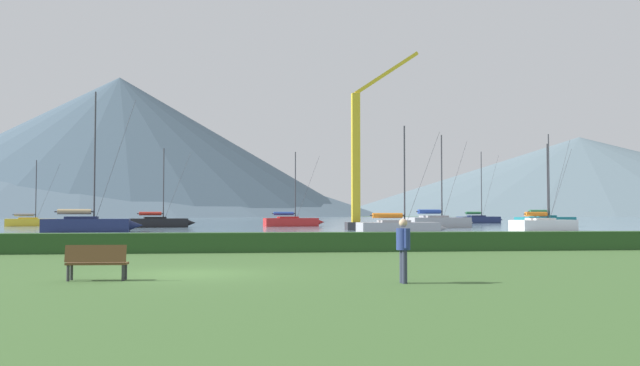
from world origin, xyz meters
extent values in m
plane|color=#3D602D|center=(0.00, 0.00, 0.00)|extent=(1000.00, 1000.00, 0.00)
cube|color=slate|center=(0.00, 137.00, 0.00)|extent=(320.00, 246.00, 0.00)
cube|color=#284C23|center=(0.00, 11.00, 0.44)|extent=(80.00, 1.20, 0.89)
cube|color=#9E9EA3|center=(14.31, 33.25, 0.50)|extent=(6.54, 2.74, 1.00)
cone|color=#9E9EA3|center=(17.94, 33.58, 0.50)|extent=(1.16, 0.94, 0.85)
cube|color=gray|center=(13.95, 33.22, 0.87)|extent=(2.49, 1.73, 0.64)
cylinder|color=#333338|center=(14.86, 33.30, 4.64)|extent=(0.13, 0.13, 8.18)
cylinder|color=#333338|center=(13.43, 33.18, 1.55)|extent=(2.87, 0.36, 0.11)
cylinder|color=orange|center=(13.43, 33.18, 1.55)|extent=(2.46, 0.62, 0.40)
cylinder|color=#333338|center=(16.35, 33.44, 4.43)|extent=(3.02, 0.30, 7.78)
cube|color=navy|center=(-12.02, 45.13, 0.60)|extent=(7.84, 3.29, 1.20)
cone|color=navy|center=(-7.67, 45.52, 0.60)|extent=(1.40, 1.13, 1.02)
cube|color=#1B2449|center=(-12.46, 45.09, 1.04)|extent=(2.99, 2.08, 0.76)
cylinder|color=#333338|center=(-11.37, 45.19, 6.81)|extent=(0.15, 0.15, 12.29)
cylinder|color=#333338|center=(-13.08, 45.04, 1.86)|extent=(3.44, 0.44, 0.13)
cylinder|color=tan|center=(-13.08, 45.04, 1.86)|extent=(2.95, 0.74, 0.48)
cylinder|color=#333338|center=(-9.58, 45.35, 6.50)|extent=(3.62, 0.36, 11.69)
cube|color=red|center=(8.64, 67.67, 0.54)|extent=(7.03, 3.25, 1.06)
cone|color=red|center=(12.47, 68.22, 0.54)|extent=(1.28, 1.06, 0.90)
cube|color=#A52020|center=(8.26, 67.62, 0.92)|extent=(2.72, 1.96, 0.68)
cylinder|color=#333338|center=(9.21, 67.76, 5.06)|extent=(0.14, 0.14, 8.95)
cylinder|color=#333338|center=(7.70, 67.54, 1.65)|extent=(3.03, 0.54, 0.12)
cylinder|color=#2847A3|center=(7.70, 67.54, 1.65)|extent=(2.62, 0.79, 0.43)
cylinder|color=#333338|center=(10.79, 67.98, 4.84)|extent=(3.19, 0.48, 8.51)
cube|color=#19707A|center=(39.79, 61.39, 0.61)|extent=(8.14, 4.96, 1.21)
cone|color=#19707A|center=(43.96, 62.80, 0.61)|extent=(1.58, 1.40, 1.03)
cube|color=#16646E|center=(39.37, 61.25, 1.05)|extent=(3.30, 2.67, 0.77)
cylinder|color=#333338|center=(40.41, 61.60, 6.12)|extent=(0.15, 0.15, 10.91)
cylinder|color=#333338|center=(38.77, 61.05, 1.87)|extent=(3.33, 1.23, 0.13)
cylinder|color=#2D7542|center=(38.77, 61.05, 1.87)|extent=(2.95, 1.40, 0.48)
cylinder|color=#333338|center=(42.14, 62.18, 5.85)|extent=(3.48, 1.20, 10.37)
cube|color=black|center=(-7.52, 63.88, 0.54)|extent=(7.11, 3.67, 1.07)
cone|color=black|center=(-3.73, 64.68, 0.54)|extent=(1.32, 1.12, 0.91)
cube|color=black|center=(-7.90, 63.80, 0.92)|extent=(2.80, 2.11, 0.68)
cylinder|color=#333338|center=(-6.95, 64.00, 5.03)|extent=(0.14, 0.14, 8.88)
cylinder|color=#333338|center=(-8.44, 63.69, 1.65)|extent=(3.01, 0.74, 0.12)
cylinder|color=red|center=(-8.44, 63.69, 1.65)|extent=(2.63, 0.95, 0.43)
cylinder|color=#333338|center=(-5.39, 64.33, 4.80)|extent=(3.16, 0.69, 8.45)
cube|color=gold|center=(-24.57, 73.07, 0.48)|extent=(6.41, 3.23, 0.96)
cone|color=gold|center=(-21.13, 73.74, 0.48)|extent=(1.19, 1.00, 0.82)
cube|color=gold|center=(-24.91, 73.00, 0.83)|extent=(2.51, 1.88, 0.61)
cylinder|color=#333338|center=(-24.05, 73.17, 4.55)|extent=(0.12, 0.12, 8.04)
cylinder|color=#333338|center=(-25.40, 72.91, 1.49)|extent=(2.72, 0.63, 0.10)
cylinder|color=gray|center=(-25.40, 72.91, 1.49)|extent=(2.37, 0.83, 0.38)
cylinder|color=#333338|center=(-22.63, 73.45, 4.35)|extent=(2.86, 0.58, 7.65)
cube|color=white|center=(31.35, 43.80, 0.53)|extent=(7.08, 4.20, 1.05)
cone|color=white|center=(35.01, 44.95, 0.53)|extent=(1.36, 1.20, 0.90)
cube|color=silver|center=(30.99, 43.69, 0.91)|extent=(2.86, 2.28, 0.67)
cylinder|color=#333338|center=(31.90, 43.97, 4.56)|extent=(0.13, 0.13, 7.96)
cylinder|color=#333338|center=(30.46, 43.52, 1.63)|extent=(2.91, 1.01, 0.11)
cylinder|color=orange|center=(30.46, 43.52, 1.63)|extent=(2.57, 1.17, 0.42)
cylinder|color=#333338|center=(33.41, 44.45, 4.36)|extent=(3.05, 0.98, 7.57)
cube|color=#9E9EA3|center=(24.48, 56.47, 0.61)|extent=(8.16, 4.90, 1.21)
cone|color=#9E9EA3|center=(28.67, 57.83, 0.61)|extent=(1.58, 1.39, 1.03)
cube|color=gray|center=(24.06, 56.33, 1.05)|extent=(3.30, 2.65, 0.77)
cylinder|color=#333338|center=(25.11, 56.67, 5.69)|extent=(0.15, 0.15, 10.04)
cylinder|color=#333338|center=(23.45, 56.13, 1.88)|extent=(3.35, 1.20, 0.13)
cylinder|color=#2847A3|center=(23.45, 56.13, 1.88)|extent=(2.96, 1.37, 0.49)
cylinder|color=#333338|center=(26.84, 57.23, 5.44)|extent=(3.50, 1.17, 9.55)
cube|color=navy|center=(41.39, 89.49, 0.55)|extent=(7.27, 3.59, 1.09)
cone|color=navy|center=(45.30, 90.19, 0.55)|extent=(1.34, 1.13, 0.93)
cube|color=#1B2449|center=(41.00, 89.41, 0.95)|extent=(2.84, 2.10, 0.70)
cylinder|color=#333338|center=(41.98, 89.59, 6.21)|extent=(0.14, 0.14, 11.22)
cylinder|color=#333338|center=(40.44, 89.31, 1.69)|extent=(3.10, 0.68, 0.12)
cylinder|color=#2D7542|center=(40.44, 89.31, 1.69)|extent=(2.69, 0.90, 0.44)
cylinder|color=#333338|center=(43.59, 89.88, 5.93)|extent=(3.26, 0.62, 10.67)
cube|color=brown|center=(-2.30, -1.67, 0.45)|extent=(1.60, 0.53, 0.06)
cube|color=brown|center=(-2.31, -1.86, 0.73)|extent=(1.58, 0.20, 0.45)
cylinder|color=#333338|center=(-1.58, -1.54, 0.23)|extent=(0.08, 0.08, 0.45)
cylinder|color=#333338|center=(-3.00, -1.47, 0.23)|extent=(0.08, 0.08, 0.45)
cylinder|color=#333338|center=(-1.60, -1.87, 0.23)|extent=(0.08, 0.08, 0.45)
cylinder|color=#333338|center=(-3.02, -1.80, 0.23)|extent=(0.08, 0.08, 0.45)
cylinder|color=#2D3347|center=(5.60, -3.49, 0.42)|extent=(0.14, 0.14, 0.85)
cylinder|color=#2D3347|center=(5.59, -3.31, 0.42)|extent=(0.14, 0.14, 0.85)
cylinder|color=navy|center=(5.60, -3.40, 1.12)|extent=(0.36, 0.36, 0.55)
cylinder|color=navy|center=(5.61, -3.64, 1.15)|extent=(0.09, 0.09, 0.50)
cylinder|color=navy|center=(5.58, -3.16, 1.15)|extent=(0.09, 0.09, 0.50)
sphere|color=tan|center=(5.60, -3.40, 1.54)|extent=(0.22, 0.22, 0.22)
cube|color=#333338|center=(13.65, 48.64, 0.40)|extent=(2.00, 2.00, 0.80)
cube|color=gold|center=(13.65, 48.64, 7.36)|extent=(0.80, 0.80, 13.13)
cube|color=gold|center=(16.89, 48.64, 16.10)|extent=(6.69, 0.36, 4.64)
cone|color=slate|center=(201.25, 360.64, 22.76)|extent=(289.06, 289.06, 45.52)
cone|color=#4C6070|center=(-75.76, 352.17, 26.05)|extent=(310.71, 310.71, 52.09)
cone|color=#425666|center=(-53.77, 325.39, 33.76)|extent=(232.71, 232.71, 67.52)
camera|label=1|loc=(1.26, -20.82, 1.81)|focal=39.09mm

